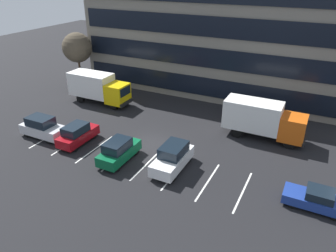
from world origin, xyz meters
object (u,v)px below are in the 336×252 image
at_px(suv_forest, 119,151).
at_px(suv_silver, 43,127).
at_px(box_truck_yellow, 98,87).
at_px(suv_maroon, 77,134).
at_px(bare_tree, 77,48).
at_px(suv_white, 173,157).
at_px(sedan_navy, 316,199).
at_px(box_truck_orange, 263,118).

relative_size(suv_forest, suv_silver, 0.95).
distance_m(box_truck_yellow, suv_forest, 14.11).
xyz_separation_m(suv_maroon, bare_tree, (-10.64, 12.98, 4.53)).
bearing_deg(suv_maroon, suv_white, 1.31).
distance_m(box_truck_yellow, suv_maroon, 10.34).
height_order(suv_silver, sedan_navy, suv_silver).
height_order(box_truck_orange, suv_silver, box_truck_orange).
height_order(suv_forest, suv_maroon, suv_forest).
bearing_deg(box_truck_orange, box_truck_yellow, 179.67).
xyz_separation_m(box_truck_orange, suv_maroon, (-15.42, -9.08, -1.11)).
bearing_deg(box_truck_yellow, bare_tree, 147.99).
relative_size(suv_silver, bare_tree, 0.62).
bearing_deg(suv_white, box_truck_yellow, 148.43).
bearing_deg(suv_forest, suv_maroon, 171.49).
distance_m(box_truck_orange, suv_silver, 21.65).
bearing_deg(sedan_navy, box_truck_yellow, 160.90).
distance_m(box_truck_orange, suv_white, 10.42).
height_order(suv_forest, suv_silver, suv_silver).
distance_m(suv_white, sedan_navy, 11.10).
bearing_deg(box_truck_yellow, sedan_navy, -19.10).
bearing_deg(sedan_navy, suv_white, -179.60).
bearing_deg(suv_white, box_truck_orange, 58.60).
relative_size(suv_forest, bare_tree, 0.59).
distance_m(suv_silver, bare_tree, 15.75).
bearing_deg(bare_tree, sedan_navy, -21.77).
distance_m(box_truck_yellow, bare_tree, 7.91).
relative_size(box_truck_yellow, suv_white, 1.67).
height_order(suv_silver, bare_tree, bare_tree).
relative_size(box_truck_yellow, suv_silver, 1.71).
relative_size(suv_forest, sedan_navy, 1.03).
bearing_deg(suv_maroon, suv_silver, -171.99).
relative_size(suv_maroon, suv_silver, 0.93).
relative_size(box_truck_orange, suv_forest, 1.78).
height_order(box_truck_orange, suv_maroon, box_truck_orange).
bearing_deg(suv_maroon, box_truck_yellow, 116.49).
distance_m(suv_maroon, suv_white, 10.02).
bearing_deg(box_truck_yellow, suv_silver, -86.21).
height_order(sedan_navy, bare_tree, bare_tree).
bearing_deg(bare_tree, box_truck_yellow, -32.01).
bearing_deg(suv_white, suv_forest, -167.71).
distance_m(box_truck_orange, suv_forest, 14.17).
xyz_separation_m(suv_forest, suv_silver, (-9.25, 0.24, 0.05)).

